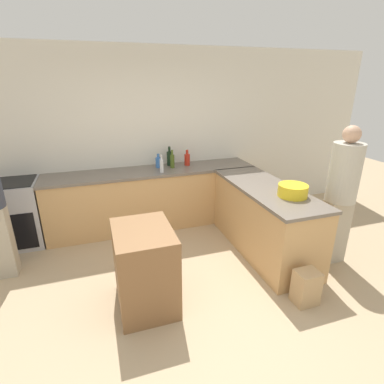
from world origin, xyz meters
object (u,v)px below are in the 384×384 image
(vinegar_bottle_clear, at_px, (162,165))
(olive_oil_bottle, at_px, (172,161))
(range_oven, at_px, (14,214))
(hot_sauce_bottle, at_px, (187,159))
(mixing_bowl, at_px, (293,190))
(island_table, at_px, (145,268))
(water_bottle_blue, at_px, (158,162))
(person_at_peninsula, at_px, (341,192))
(paper_bag, at_px, (306,287))
(wine_bottle_dark, at_px, (170,158))

(vinegar_bottle_clear, bearing_deg, olive_oil_bottle, 42.30)
(range_oven, height_order, hot_sauce_bottle, hot_sauce_bottle)
(mixing_bowl, relative_size, olive_oil_bottle, 1.22)
(island_table, relative_size, mixing_bowl, 2.50)
(vinegar_bottle_clear, bearing_deg, range_oven, 175.42)
(olive_oil_bottle, bearing_deg, water_bottle_blue, 159.51)
(person_at_peninsula, bearing_deg, paper_bag, -145.29)
(wine_bottle_dark, bearing_deg, range_oven, -175.58)
(mixing_bowl, bearing_deg, island_table, -174.37)
(range_oven, distance_m, person_at_peninsula, 4.31)
(hot_sauce_bottle, xyz_separation_m, person_at_peninsula, (1.37, -1.82, -0.08))
(island_table, xyz_separation_m, mixing_bowl, (1.81, 0.18, 0.56))
(island_table, height_order, paper_bag, island_table)
(person_at_peninsula, bearing_deg, water_bottle_blue, 135.14)
(olive_oil_bottle, bearing_deg, hot_sauce_bottle, 14.14)
(olive_oil_bottle, height_order, paper_bag, olive_oil_bottle)
(vinegar_bottle_clear, bearing_deg, island_table, -109.26)
(hot_sauce_bottle, xyz_separation_m, water_bottle_blue, (-0.47, 0.01, -0.01))
(olive_oil_bottle, relative_size, water_bottle_blue, 1.29)
(paper_bag, bearing_deg, wine_bottle_dark, 108.01)
(hot_sauce_bottle, bearing_deg, wine_bottle_dark, 163.00)
(water_bottle_blue, relative_size, person_at_peninsula, 0.13)
(person_at_peninsula, bearing_deg, mixing_bowl, 168.70)
(water_bottle_blue, height_order, wine_bottle_dark, wine_bottle_dark)
(mixing_bowl, bearing_deg, wine_bottle_dark, 120.21)
(island_table, relative_size, water_bottle_blue, 3.95)
(vinegar_bottle_clear, xyz_separation_m, paper_bag, (1.01, -2.14, -0.84))
(mixing_bowl, distance_m, hot_sauce_bottle, 1.87)
(hot_sauce_bottle, height_order, vinegar_bottle_clear, vinegar_bottle_clear)
(island_table, xyz_separation_m, person_at_peninsula, (2.41, 0.06, 0.51))
(vinegar_bottle_clear, bearing_deg, wine_bottle_dark, 58.75)
(mixing_bowl, relative_size, paper_bag, 0.91)
(island_table, bearing_deg, mixing_bowl, 5.63)
(island_table, bearing_deg, person_at_peninsula, 1.37)
(wine_bottle_dark, relative_size, vinegar_bottle_clear, 1.12)
(water_bottle_blue, bearing_deg, paper_bag, -67.36)
(range_oven, bearing_deg, island_table, -49.77)
(hot_sauce_bottle, bearing_deg, vinegar_bottle_clear, -151.33)
(olive_oil_bottle, height_order, vinegar_bottle_clear, olive_oil_bottle)
(wine_bottle_dark, bearing_deg, hot_sauce_bottle, -17.00)
(mixing_bowl, xyz_separation_m, paper_bag, (-0.23, -0.70, -0.80))
(water_bottle_blue, bearing_deg, hot_sauce_bottle, -1.21)
(olive_oil_bottle, xyz_separation_m, water_bottle_blue, (-0.20, 0.08, -0.03))
(hot_sauce_bottle, distance_m, water_bottle_blue, 0.47)
(wine_bottle_dark, height_order, person_at_peninsula, person_at_peninsula)
(water_bottle_blue, xyz_separation_m, person_at_peninsula, (1.84, -1.83, -0.06))
(range_oven, bearing_deg, water_bottle_blue, 2.86)
(water_bottle_blue, height_order, paper_bag, water_bottle_blue)
(wine_bottle_dark, height_order, vinegar_bottle_clear, wine_bottle_dark)
(island_table, height_order, vinegar_bottle_clear, vinegar_bottle_clear)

